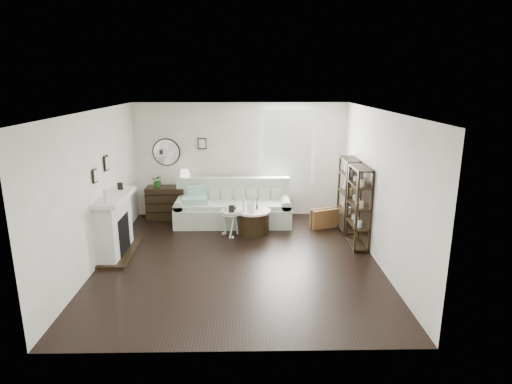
{
  "coord_description": "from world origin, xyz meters",
  "views": [
    {
      "loc": [
        0.17,
        -7.29,
        3.21
      ],
      "look_at": [
        0.33,
        0.8,
        1.07
      ],
      "focal_mm": 30.0,
      "sensor_mm": 36.0,
      "label": 1
    }
  ],
  "objects_px": {
    "drum_table": "(253,221)",
    "pedestal_table": "(231,213)",
    "sofa": "(233,209)",
    "dresser": "(172,203)"
  },
  "relations": [
    {
      "from": "drum_table",
      "to": "pedestal_table",
      "type": "distance_m",
      "value": 0.55
    },
    {
      "from": "sofa",
      "to": "pedestal_table",
      "type": "bearing_deg",
      "value": -91.29
    },
    {
      "from": "sofa",
      "to": "dresser",
      "type": "distance_m",
      "value": 1.52
    },
    {
      "from": "pedestal_table",
      "to": "sofa",
      "type": "bearing_deg",
      "value": 88.71
    },
    {
      "from": "dresser",
      "to": "pedestal_table",
      "type": "height_order",
      "value": "dresser"
    },
    {
      "from": "pedestal_table",
      "to": "drum_table",
      "type": "bearing_deg",
      "value": 18.54
    },
    {
      "from": "sofa",
      "to": "pedestal_table",
      "type": "relative_size",
      "value": 4.67
    },
    {
      "from": "drum_table",
      "to": "dresser",
      "type": "bearing_deg",
      "value": 150.81
    },
    {
      "from": "drum_table",
      "to": "pedestal_table",
      "type": "xyz_separation_m",
      "value": [
        -0.47,
        -0.16,
        0.25
      ]
    },
    {
      "from": "dresser",
      "to": "sofa",
      "type": "bearing_deg",
      "value": -14.87
    }
  ]
}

